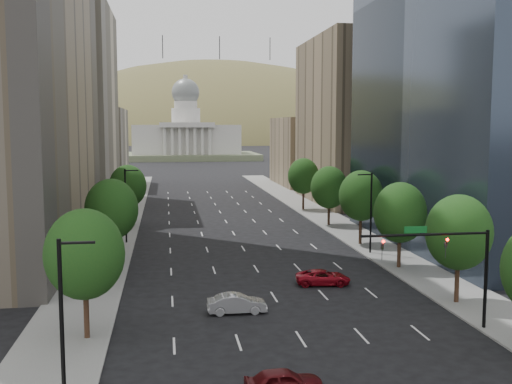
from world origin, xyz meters
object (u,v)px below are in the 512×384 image
traffic_signal (453,257)px  capitol (186,139)px  car_maroon (284,382)px  car_red_far (323,277)px  car_silver (237,304)px

traffic_signal → capitol: bearing=92.7°
traffic_signal → car_maroon: bearing=-148.8°
capitol → car_red_far: bearing=-88.6°
car_red_far → car_silver: bearing=135.3°
capitol → car_silver: (-3.54, -213.54, -7.84)m
traffic_signal → capitol: size_ratio=0.15×
traffic_signal → car_maroon: 16.15m
traffic_signal → car_maroon: size_ratio=2.17×
traffic_signal → car_maroon: (-13.27, -8.04, -4.46)m
car_maroon → car_silver: car_silver is taller
car_maroon → capitol: bearing=-4.8°
capitol → car_maroon: size_ratio=14.28×
car_maroon → car_red_far: car_maroon is taller
traffic_signal → car_maroon: traffic_signal is taller
capitol → car_silver: capitol is taller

